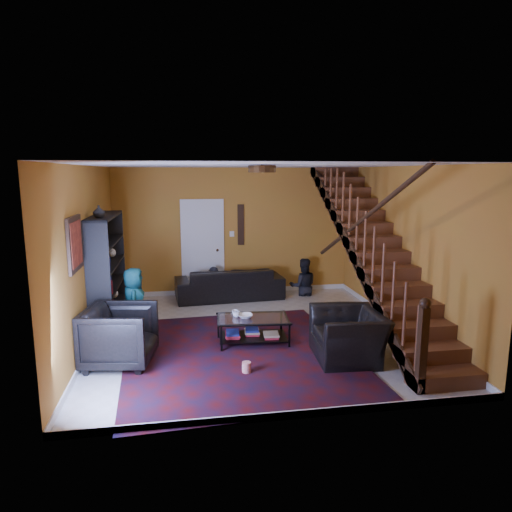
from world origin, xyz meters
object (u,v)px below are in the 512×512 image
(armchair_left, at_px, (120,336))
(armchair_right, at_px, (348,335))
(sofa, at_px, (229,283))
(bookshelf, at_px, (108,276))
(coffee_table, at_px, (253,329))

(armchair_left, height_order, armchair_right, armchair_left)
(sofa, bearing_deg, armchair_left, 55.13)
(bookshelf, xyz_separation_m, armchair_left, (0.35, -1.52, -0.54))
(sofa, distance_m, coffee_table, 2.71)
(bookshelf, xyz_separation_m, coffee_table, (2.33, -1.01, -0.72))
(armchair_left, bearing_deg, sofa, -21.08)
(bookshelf, height_order, coffee_table, bookshelf)
(bookshelf, height_order, armchair_left, bookshelf)
(sofa, height_order, armchair_left, armchair_left)
(sofa, bearing_deg, bookshelf, 32.68)
(armchair_left, relative_size, coffee_table, 0.81)
(bookshelf, distance_m, sofa, 2.88)
(armchair_left, bearing_deg, coffee_table, -66.22)
(armchair_left, xyz_separation_m, coffee_table, (1.97, 0.51, -0.19))
(coffee_table, bearing_deg, bookshelf, 156.58)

